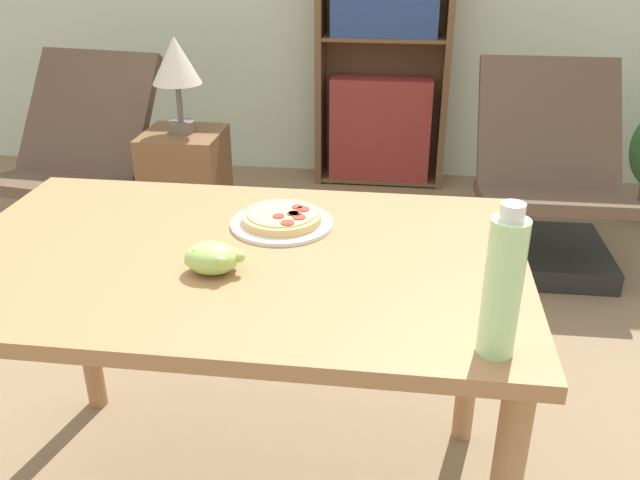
{
  "coord_description": "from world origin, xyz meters",
  "views": [
    {
      "loc": [
        0.48,
        -1.47,
        1.45
      ],
      "look_at": [
        0.31,
        -0.17,
        0.83
      ],
      "focal_mm": 38.0,
      "sensor_mm": 36.0,
      "label": 1
    }
  ],
  "objects_px": {
    "grape_bunch": "(212,258)",
    "table_lamp": "(176,65)",
    "drink_bottle": "(503,286)",
    "pizza_on_plate": "(282,220)",
    "lounge_chair_near": "(78,189)",
    "bookshelf": "(383,51)",
    "lounge_chair_far": "(546,203)",
    "side_table": "(188,197)"
  },
  "relations": [
    {
      "from": "lounge_chair_near",
      "to": "side_table",
      "type": "height_order",
      "value": "lounge_chair_near"
    },
    {
      "from": "grape_bunch",
      "to": "lounge_chair_far",
      "type": "bearing_deg",
      "value": 58.74
    },
    {
      "from": "drink_bottle",
      "to": "side_table",
      "type": "bearing_deg",
      "value": 123.09
    },
    {
      "from": "grape_bunch",
      "to": "side_table",
      "type": "relative_size",
      "value": 0.22
    },
    {
      "from": "drink_bottle",
      "to": "grape_bunch",
      "type": "bearing_deg",
      "value": 158.52
    },
    {
      "from": "side_table",
      "to": "lounge_chair_near",
      "type": "bearing_deg",
      "value": 173.35
    },
    {
      "from": "bookshelf",
      "to": "table_lamp",
      "type": "xyz_separation_m",
      "value": [
        -0.82,
        -1.16,
        0.12
      ]
    },
    {
      "from": "side_table",
      "to": "grape_bunch",
      "type": "bearing_deg",
      "value": -69.33
    },
    {
      "from": "pizza_on_plate",
      "to": "grape_bunch",
      "type": "bearing_deg",
      "value": -111.74
    },
    {
      "from": "pizza_on_plate",
      "to": "lounge_chair_near",
      "type": "height_order",
      "value": "lounge_chair_near"
    },
    {
      "from": "pizza_on_plate",
      "to": "side_table",
      "type": "height_order",
      "value": "pizza_on_plate"
    },
    {
      "from": "lounge_chair_near",
      "to": "side_table",
      "type": "bearing_deg",
      "value": 1.46
    },
    {
      "from": "grape_bunch",
      "to": "drink_bottle",
      "type": "bearing_deg",
      "value": -21.48
    },
    {
      "from": "grape_bunch",
      "to": "lounge_chair_near",
      "type": "xyz_separation_m",
      "value": [
        -1.14,
        1.6,
        -0.52
      ]
    },
    {
      "from": "grape_bunch",
      "to": "bookshelf",
      "type": "distance_m",
      "value": 2.71
    },
    {
      "from": "lounge_chair_near",
      "to": "table_lamp",
      "type": "relative_size",
      "value": 2.15
    },
    {
      "from": "grape_bunch",
      "to": "table_lamp",
      "type": "bearing_deg",
      "value": 110.67
    },
    {
      "from": "lounge_chair_far",
      "to": "side_table",
      "type": "relative_size",
      "value": 1.45
    },
    {
      "from": "grape_bunch",
      "to": "lounge_chair_near",
      "type": "bearing_deg",
      "value": 125.53
    },
    {
      "from": "lounge_chair_near",
      "to": "lounge_chair_far",
      "type": "bearing_deg",
      "value": 11.01
    },
    {
      "from": "grape_bunch",
      "to": "lounge_chair_far",
      "type": "xyz_separation_m",
      "value": [
        1.04,
        1.71,
        -0.52
      ]
    },
    {
      "from": "drink_bottle",
      "to": "table_lamp",
      "type": "distance_m",
      "value": 2.1
    },
    {
      "from": "drink_bottle",
      "to": "bookshelf",
      "type": "xyz_separation_m",
      "value": [
        -0.33,
        2.92,
        -0.13
      ]
    },
    {
      "from": "lounge_chair_far",
      "to": "lounge_chair_near",
      "type": "bearing_deg",
      "value": -177.94
    },
    {
      "from": "lounge_chair_far",
      "to": "bookshelf",
      "type": "bearing_deg",
      "value": 128.24
    },
    {
      "from": "lounge_chair_near",
      "to": "bookshelf",
      "type": "xyz_separation_m",
      "value": [
        1.38,
        1.09,
        0.49
      ]
    },
    {
      "from": "table_lamp",
      "to": "lounge_chair_near",
      "type": "bearing_deg",
      "value": 173.35
    },
    {
      "from": "lounge_chair_far",
      "to": "side_table",
      "type": "bearing_deg",
      "value": -174.62
    },
    {
      "from": "bookshelf",
      "to": "table_lamp",
      "type": "bearing_deg",
      "value": -125.22
    },
    {
      "from": "lounge_chair_far",
      "to": "bookshelf",
      "type": "height_order",
      "value": "bookshelf"
    },
    {
      "from": "grape_bunch",
      "to": "table_lamp",
      "type": "relative_size",
      "value": 0.32
    },
    {
      "from": "side_table",
      "to": "bookshelf",
      "type": "bearing_deg",
      "value": 54.78
    },
    {
      "from": "lounge_chair_near",
      "to": "grape_bunch",
      "type": "bearing_deg",
      "value": -46.37
    },
    {
      "from": "drink_bottle",
      "to": "lounge_chair_far",
      "type": "distance_m",
      "value": 2.08
    },
    {
      "from": "grape_bunch",
      "to": "side_table",
      "type": "xyz_separation_m",
      "value": [
        -0.58,
        1.54,
        -0.5
      ]
    },
    {
      "from": "grape_bunch",
      "to": "bookshelf",
      "type": "bearing_deg",
      "value": 84.91
    },
    {
      "from": "bookshelf",
      "to": "side_table",
      "type": "bearing_deg",
      "value": -125.22
    },
    {
      "from": "lounge_chair_far",
      "to": "bookshelf",
      "type": "xyz_separation_m",
      "value": [
        -0.8,
        0.98,
        0.49
      ]
    },
    {
      "from": "grape_bunch",
      "to": "drink_bottle",
      "type": "distance_m",
      "value": 0.62
    },
    {
      "from": "lounge_chair_far",
      "to": "side_table",
      "type": "distance_m",
      "value": 1.63
    },
    {
      "from": "pizza_on_plate",
      "to": "drink_bottle",
      "type": "relative_size",
      "value": 0.9
    },
    {
      "from": "pizza_on_plate",
      "to": "lounge_chair_near",
      "type": "bearing_deg",
      "value": 132.83
    }
  ]
}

